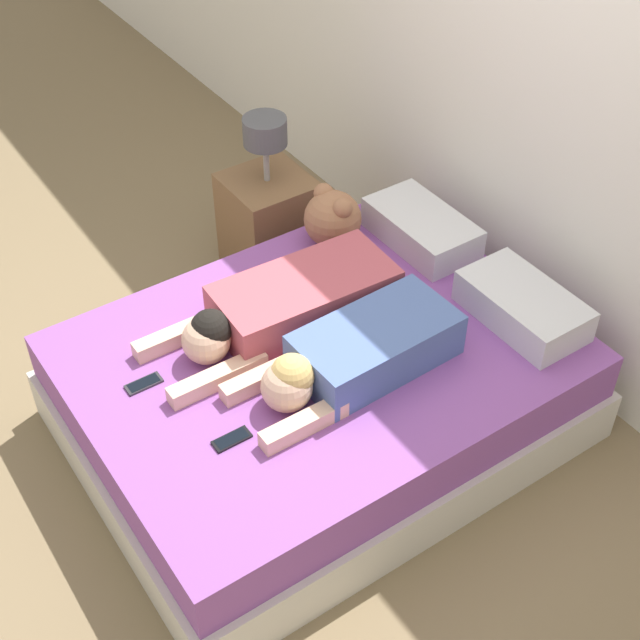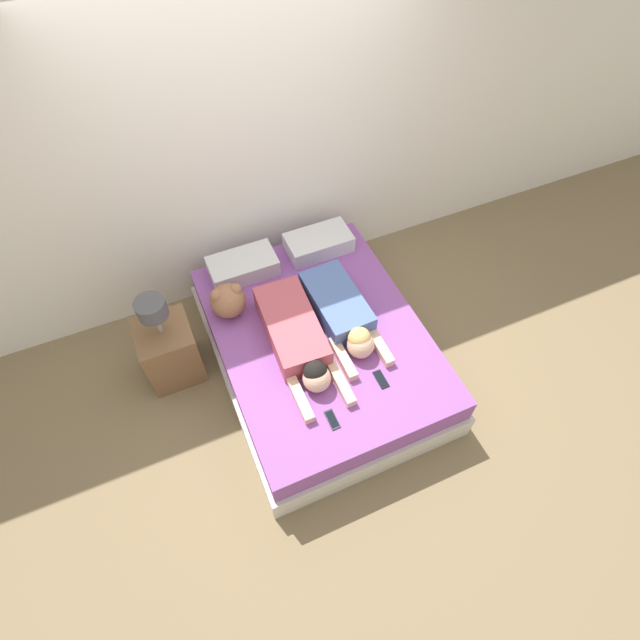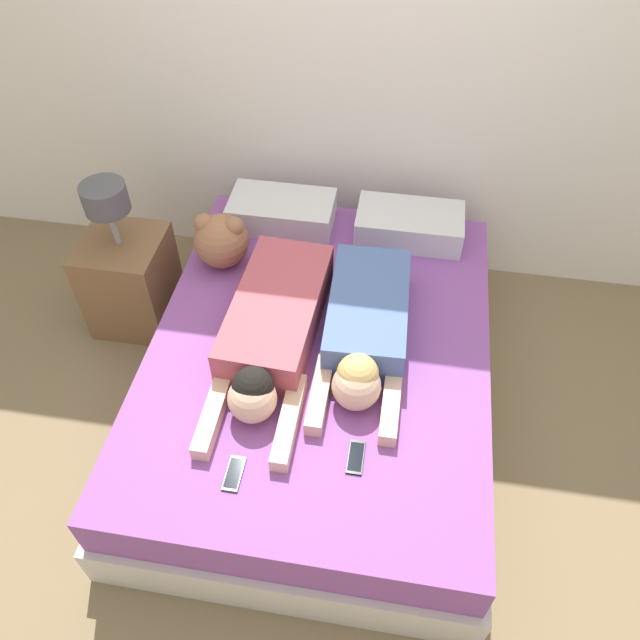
# 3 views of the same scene
# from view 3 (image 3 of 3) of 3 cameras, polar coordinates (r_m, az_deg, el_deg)

# --- Properties ---
(ground_plane) EXTENTS (12.00, 12.00, 0.00)m
(ground_plane) POSITION_cam_3_polar(r_m,az_deg,el_deg) (3.14, -0.00, -7.60)
(ground_plane) COLOR #7F6B4C
(wall_back) EXTENTS (12.00, 0.06, 2.60)m
(wall_back) POSITION_cam_3_polar(r_m,az_deg,el_deg) (3.22, 3.68, 24.00)
(wall_back) COLOR white
(wall_back) RESTS_ON ground_plane
(bed) EXTENTS (1.55, 2.03, 0.47)m
(bed) POSITION_cam_3_polar(r_m,az_deg,el_deg) (2.96, -0.00, -5.07)
(bed) COLOR beige
(bed) RESTS_ON ground_plane
(pillow_head_left) EXTENTS (0.54, 0.30, 0.15)m
(pillow_head_left) POSITION_cam_3_polar(r_m,az_deg,el_deg) (3.34, -3.50, 9.86)
(pillow_head_left) COLOR silver
(pillow_head_left) RESTS_ON bed
(pillow_head_right) EXTENTS (0.54, 0.30, 0.15)m
(pillow_head_right) POSITION_cam_3_polar(r_m,az_deg,el_deg) (3.28, 8.16, 8.62)
(pillow_head_right) COLOR silver
(pillow_head_right) RESTS_ON bed
(person_left) EXTENTS (0.39, 1.11, 0.23)m
(person_left) POSITION_cam_3_polar(r_m,az_deg,el_deg) (2.70, -4.42, -1.01)
(person_left) COLOR #B24C59
(person_left) RESTS_ON bed
(person_right) EXTENTS (0.36, 0.95, 0.23)m
(person_right) POSITION_cam_3_polar(r_m,az_deg,el_deg) (2.70, 4.13, -0.96)
(person_right) COLOR #4C66A5
(person_right) RESTS_ON bed
(cell_phone_left) EXTENTS (0.06, 0.15, 0.01)m
(cell_phone_left) POSITION_cam_3_polar(r_m,az_deg,el_deg) (2.42, -7.87, -13.74)
(cell_phone_left) COLOR #2D2D33
(cell_phone_left) RESTS_ON bed
(cell_phone_right) EXTENTS (0.06, 0.15, 0.01)m
(cell_phone_right) POSITION_cam_3_polar(r_m,az_deg,el_deg) (2.44, 3.29, -12.42)
(cell_phone_right) COLOR black
(cell_phone_right) RESTS_ON bed
(plush_toy) EXTENTS (0.27, 0.27, 0.28)m
(plush_toy) POSITION_cam_3_polar(r_m,az_deg,el_deg) (3.09, -9.01, 7.27)
(plush_toy) COLOR #996647
(plush_toy) RESTS_ON bed
(nightstand) EXTENTS (0.41, 0.41, 0.88)m
(nightstand) POSITION_cam_3_polar(r_m,az_deg,el_deg) (3.45, -17.03, 3.81)
(nightstand) COLOR brown
(nightstand) RESTS_ON ground_plane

